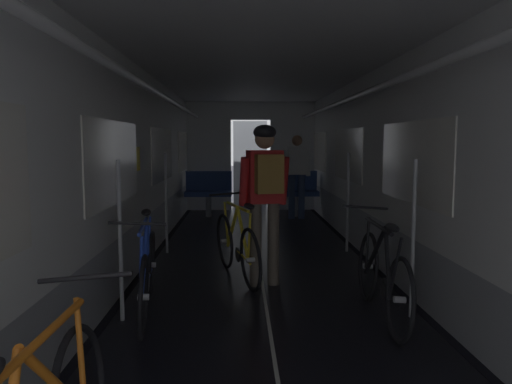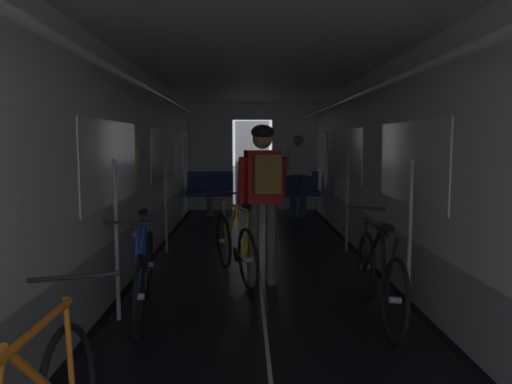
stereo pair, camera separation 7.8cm
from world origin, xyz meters
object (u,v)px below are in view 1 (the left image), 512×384
at_px(bicycle_black, 382,276).
at_px(bicycle_yellow_in_aisle, 237,245).
at_px(bench_seat_far_right, 294,189).
at_px(bicycle_blue, 147,273).
at_px(bench_seat_far_left, 208,189).
at_px(person_standing_near_bench, 297,171).
at_px(person_cyclist_aisle, 265,187).

distance_m(bicycle_black, bicycle_yellow_in_aisle, 1.81).
height_order(bench_seat_far_right, bicycle_blue, bench_seat_far_right).
bearing_deg(bench_seat_far_left, bench_seat_far_right, 0.00).
distance_m(bicycle_black, bicycle_blue, 2.07).
bearing_deg(person_standing_near_bench, bicycle_black, -89.02).
height_order(bench_seat_far_left, person_standing_near_bench, person_standing_near_bench).
xyz_separation_m(bench_seat_far_right, person_standing_near_bench, (0.00, -0.38, 0.41)).
relative_size(bench_seat_far_right, bicycle_blue, 0.58).
relative_size(bench_seat_far_left, bench_seat_far_right, 1.00).
bearing_deg(bench_seat_far_left, person_cyclist_aisle, -79.44).
relative_size(bench_seat_far_left, person_cyclist_aisle, 0.57).
bearing_deg(bicycle_black, bench_seat_far_left, 107.56).
bearing_deg(bench_seat_far_left, bicycle_yellow_in_aisle, -82.47).
bearing_deg(person_cyclist_aisle, bench_seat_far_right, 80.06).
relative_size(bicycle_yellow_in_aisle, person_standing_near_bench, 0.97).
xyz_separation_m(bicycle_blue, person_cyclist_aisle, (1.09, 0.88, 0.69)).
xyz_separation_m(bench_seat_far_left, person_standing_near_bench, (1.80, -0.38, 0.41)).
bearing_deg(person_cyclist_aisle, bench_seat_far_left, 100.56).
xyz_separation_m(bicycle_black, person_cyclist_aisle, (-0.97, 1.02, 0.69)).
distance_m(bench_seat_far_left, bicycle_black, 6.29).
xyz_separation_m(person_cyclist_aisle, bicycle_yellow_in_aisle, (-0.31, 0.27, -0.69)).
bearing_deg(person_standing_near_bench, bench_seat_far_left, 168.21).
relative_size(bicycle_blue, bicycle_yellow_in_aisle, 1.03).
height_order(bench_seat_far_right, person_standing_near_bench, person_standing_near_bench).
bearing_deg(person_cyclist_aisle, bicycle_black, -46.40).
bearing_deg(bicycle_blue, bicycle_yellow_in_aisle, 55.55).
bearing_deg(bicycle_black, person_standing_near_bench, 90.98).
bearing_deg(bench_seat_far_right, bench_seat_far_left, 180.00).
bearing_deg(person_cyclist_aisle, person_standing_near_bench, 79.23).
relative_size(person_cyclist_aisle, person_standing_near_bench, 1.03).
distance_m(bicycle_blue, person_cyclist_aisle, 1.56).
bearing_deg(bicycle_blue, person_standing_near_bench, 70.24).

